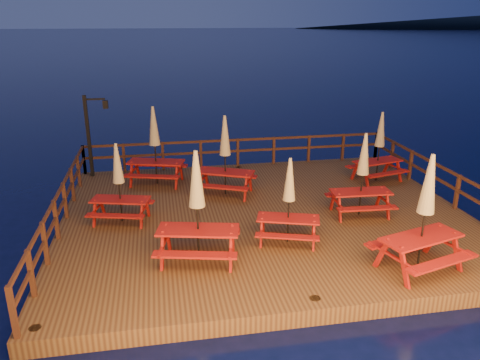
{
  "coord_description": "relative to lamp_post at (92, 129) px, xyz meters",
  "views": [
    {
      "loc": [
        -3.06,
        -12.67,
        6.03
      ],
      "look_at": [
        -0.67,
        0.6,
        1.29
      ],
      "focal_mm": 35.0,
      "sensor_mm": 36.0,
      "label": 1
    }
  ],
  "objects": [
    {
      "name": "deck",
      "position": [
        5.39,
        -4.55,
        -2.0
      ],
      "size": [
        12.0,
        10.0,
        0.4
      ],
      "primitive_type": "cube",
      "color": "#472A16",
      "rests_on": "ground"
    },
    {
      "name": "deck_piles",
      "position": [
        5.39,
        -4.55,
        -2.5
      ],
      "size": [
        11.44,
        9.44,
        1.4
      ],
      "color": "#381C11",
      "rests_on": "ground"
    },
    {
      "name": "railing",
      "position": [
        5.39,
        -2.77,
        -1.03
      ],
      "size": [
        11.8,
        9.75,
        1.1
      ],
      "color": "#381C11",
      "rests_on": "deck"
    },
    {
      "name": "picnic_table_4",
      "position": [
        3.13,
        -7.08,
        -0.35
      ],
      "size": [
        2.24,
        1.98,
        2.77
      ],
      "rotation": [
        0.0,
        0.0,
        -0.22
      ],
      "color": "maroon",
      "rests_on": "deck"
    },
    {
      "name": "picnic_table_2",
      "position": [
        1.16,
        -4.4,
        -0.58
      ],
      "size": [
        1.92,
        1.71,
        2.33
      ],
      "rotation": [
        0.0,
        0.0,
        -0.25
      ],
      "color": "maroon",
      "rests_on": "deck"
    },
    {
      "name": "ground",
      "position": [
        5.39,
        -4.55,
        -2.2
      ],
      "size": [
        500.0,
        500.0,
        0.0
      ],
      "primitive_type": "plane",
      "color": "black",
      "rests_on": "ground"
    },
    {
      "name": "picnic_table_3",
      "position": [
        5.53,
        -6.5,
        -0.6
      ],
      "size": [
        1.93,
        1.75,
        2.3
      ],
      "rotation": [
        0.0,
        0.0,
        -0.31
      ],
      "color": "maroon",
      "rests_on": "deck"
    },
    {
      "name": "picnic_table_0",
      "position": [
        10.02,
        -2.35,
        -0.5
      ],
      "size": [
        2.04,
        1.81,
        2.5
      ],
      "rotation": [
        0.0,
        0.0,
        0.24
      ],
      "color": "maroon",
      "rests_on": "deck"
    },
    {
      "name": "lamp_post",
      "position": [
        0.0,
        0.0,
        0.0
      ],
      "size": [
        0.85,
        0.18,
        3.0
      ],
      "color": "black",
      "rests_on": "deck"
    },
    {
      "name": "picnic_table_6",
      "position": [
        8.17,
        -8.4,
        -0.34
      ],
      "size": [
        2.33,
        2.09,
        2.8
      ],
      "rotation": [
        0.0,
        0.0,
        0.28
      ],
      "color": "maroon",
      "rests_on": "deck"
    },
    {
      "name": "picnic_table_1",
      "position": [
        2.2,
        -1.28,
        -0.36
      ],
      "size": [
        2.29,
        2.06,
        2.76
      ],
      "rotation": [
        0.0,
        0.0,
        -0.28
      ],
      "color": "maroon",
      "rests_on": "deck"
    },
    {
      "name": "picnic_table_5",
      "position": [
        4.44,
        -2.73,
        -0.41
      ],
      "size": [
        2.32,
        2.15,
        2.66
      ],
      "rotation": [
        0.0,
        0.0,
        -0.42
      ],
      "color": "maroon",
      "rests_on": "deck"
    },
    {
      "name": "picnic_table_7",
      "position": [
        8.13,
        -5.15,
        -0.5
      ],
      "size": [
        1.83,
        1.53,
        2.5
      ],
      "rotation": [
        0.0,
        0.0,
        -0.06
      ],
      "color": "maroon",
      "rests_on": "deck"
    }
  ]
}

